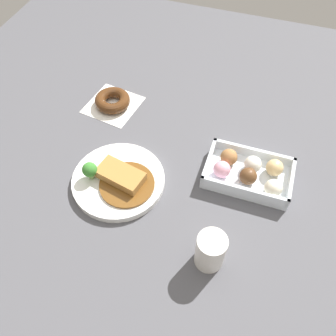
{
  "coord_description": "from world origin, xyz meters",
  "views": [
    {
      "loc": [
        0.17,
        -0.52,
        0.73
      ],
      "look_at": [
        0.0,
        -0.02,
        0.03
      ],
      "focal_mm": 37.9,
      "sensor_mm": 36.0,
      "label": 1
    }
  ],
  "objects_px": {
    "donut_box": "(249,173)",
    "coffee_mug": "(210,251)",
    "curry_plate": "(118,179)",
    "chocolate_ring_donut": "(112,101)"
  },
  "relations": [
    {
      "from": "donut_box",
      "to": "coffee_mug",
      "type": "xyz_separation_m",
      "value": [
        -0.04,
        -0.24,
        0.02
      ]
    },
    {
      "from": "curry_plate",
      "to": "coffee_mug",
      "type": "distance_m",
      "value": 0.29
    },
    {
      "from": "donut_box",
      "to": "chocolate_ring_donut",
      "type": "xyz_separation_m",
      "value": [
        -0.43,
        0.14,
        -0.01
      ]
    },
    {
      "from": "chocolate_ring_donut",
      "to": "curry_plate",
      "type": "bearing_deg",
      "value": -63.26
    },
    {
      "from": "curry_plate",
      "to": "coffee_mug",
      "type": "relative_size",
      "value": 2.44
    },
    {
      "from": "curry_plate",
      "to": "chocolate_ring_donut",
      "type": "xyz_separation_m",
      "value": [
        -0.13,
        0.25,
        0.0
      ]
    },
    {
      "from": "coffee_mug",
      "to": "curry_plate",
      "type": "bearing_deg",
      "value": 154.76
    },
    {
      "from": "chocolate_ring_donut",
      "to": "coffee_mug",
      "type": "bearing_deg",
      "value": -44.01
    },
    {
      "from": "curry_plate",
      "to": "coffee_mug",
      "type": "xyz_separation_m",
      "value": [
        0.26,
        -0.12,
        0.03
      ]
    },
    {
      "from": "coffee_mug",
      "to": "donut_box",
      "type": "bearing_deg",
      "value": 81.12
    }
  ]
}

